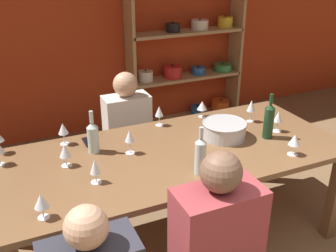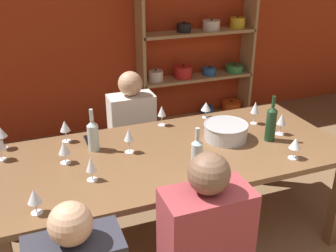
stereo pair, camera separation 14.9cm
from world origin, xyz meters
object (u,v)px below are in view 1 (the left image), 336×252
(wine_glass_red_b, at_px, (63,129))
(dining_table, at_px, (174,161))
(mixing_bowl, at_px, (224,129))
(shelf_unit, at_px, (190,69))
(wine_glass_red_e, at_px, (294,141))
(wine_bottle_green, at_px, (200,155))
(wine_bottle_dark, at_px, (269,120))
(wine_glass_empty_b, at_px, (278,117))
(wine_glass_white_a, at_px, (65,151))
(wine_bottle_amber, at_px, (93,137))
(wine_glass_empty_a, at_px, (41,201))
(wine_glass_red_h, at_px, (130,137))
(wine_glass_red_a, at_px, (251,106))
(person_far_a, at_px, (128,148))
(wine_glass_red_g, at_px, (159,112))
(wine_glass_red_d, at_px, (202,106))
(cell_phone, at_px, (89,142))
(wine_glass_red_c, at_px, (95,167))

(wine_glass_red_b, bearing_deg, dining_table, -31.86)
(mixing_bowl, xyz_separation_m, wine_glass_red_b, (-1.10, 0.37, 0.05))
(shelf_unit, bearing_deg, wine_glass_red_e, -100.81)
(wine_bottle_green, height_order, wine_bottle_dark, wine_bottle_dark)
(wine_glass_empty_b, height_order, wine_glass_white_a, wine_glass_empty_b)
(wine_bottle_amber, height_order, wine_glass_empty_b, wine_bottle_amber)
(wine_glass_red_b, bearing_deg, wine_glass_empty_a, -107.95)
(shelf_unit, bearing_deg, wine_bottle_amber, -132.50)
(wine_bottle_amber, xyz_separation_m, wine_glass_red_b, (-0.16, 0.20, 0.00))
(wine_glass_white_a, relative_size, wine_glass_red_h, 0.88)
(wine_glass_red_a, relative_size, wine_glass_white_a, 1.21)
(person_far_a, bearing_deg, mixing_bowl, 121.83)
(wine_bottle_green, height_order, wine_glass_red_g, wine_bottle_green)
(wine_bottle_amber, xyz_separation_m, wine_glass_red_g, (0.58, 0.22, -0.00))
(wine_glass_red_h, distance_m, person_far_a, 0.92)
(wine_bottle_amber, distance_m, wine_glass_white_a, 0.24)
(wine_glass_red_d, relative_size, person_far_a, 0.12)
(dining_table, distance_m, wine_glass_white_a, 0.75)
(wine_glass_red_h, bearing_deg, wine_glass_white_a, 179.21)
(wine_glass_red_d, height_order, cell_phone, wine_glass_red_d)
(wine_glass_empty_a, height_order, wine_glass_red_a, wine_glass_red_a)
(wine_glass_empty_a, xyz_separation_m, wine_glass_red_g, (1.01, 0.83, 0.01))
(dining_table, bearing_deg, cell_phone, 143.53)
(wine_bottle_dark, height_order, wine_glass_empty_a, wine_bottle_dark)
(wine_glass_red_h, relative_size, cell_phone, 1.16)
(wine_glass_red_c, xyz_separation_m, person_far_a, (0.53, 1.01, -0.47))
(wine_glass_empty_b, xyz_separation_m, cell_phone, (-1.36, 0.41, -0.11))
(wine_glass_empty_b, bearing_deg, wine_glass_red_e, -111.64)
(wine_bottle_dark, distance_m, wine_glass_red_a, 0.30)
(wine_bottle_green, bearing_deg, wine_glass_red_g, 86.24)
(wine_glass_red_g, bearing_deg, wine_glass_empty_a, -140.57)
(wine_glass_white_a, bearing_deg, wine_glass_red_c, -65.36)
(wine_bottle_amber, xyz_separation_m, wine_glass_empty_b, (1.36, -0.25, 0.00))
(wine_glass_red_b, relative_size, wine_glass_red_c, 1.04)
(wine_glass_red_a, relative_size, wine_glass_red_e, 1.24)
(wine_bottle_dark, xyz_separation_m, cell_phone, (-1.23, 0.46, -0.13))
(wine_bottle_dark, height_order, wine_glass_red_c, wine_bottle_dark)
(wine_glass_red_d, bearing_deg, wine_glass_empty_a, -148.92)
(shelf_unit, distance_m, person_far_a, 1.76)
(wine_glass_red_h, bearing_deg, wine_glass_red_c, -139.28)
(wine_glass_empty_a, xyz_separation_m, wine_glass_red_a, (1.71, 0.60, 0.03))
(cell_phone, bearing_deg, wine_bottle_dark, -20.60)
(wine_bottle_dark, bearing_deg, dining_table, 173.09)
(dining_table, xyz_separation_m, wine_glass_red_e, (0.72, -0.38, 0.19))
(wine_glass_empty_a, bearing_deg, wine_glass_red_a, 19.30)
(dining_table, xyz_separation_m, wine_glass_empty_b, (0.86, -0.03, 0.20))
(wine_bottle_green, bearing_deg, wine_bottle_dark, 19.07)
(wine_bottle_amber, bearing_deg, wine_glass_red_g, 20.79)
(wine_glass_red_c, distance_m, wine_glass_red_e, 1.33)
(wine_glass_empty_a, bearing_deg, person_far_a, 54.73)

